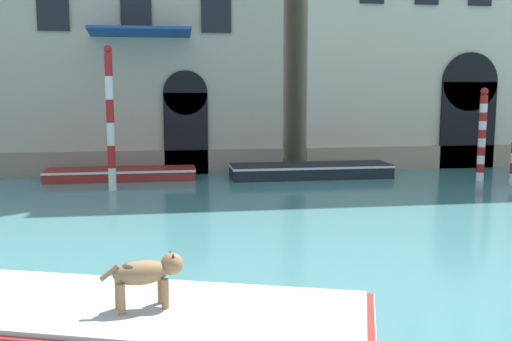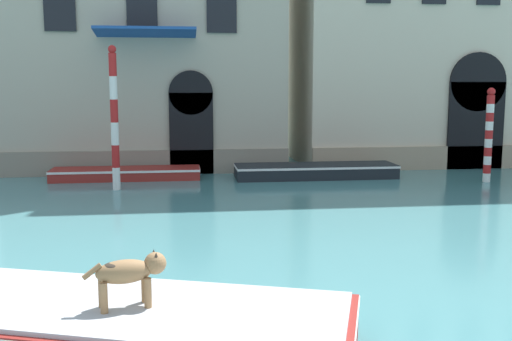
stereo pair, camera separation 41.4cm
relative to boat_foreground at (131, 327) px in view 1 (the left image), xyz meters
name	(u,v)px [view 1 (the left image)]	position (x,y,z in m)	size (l,w,h in m)	color
boat_foreground	(131,327)	(0.00, 0.00, 0.00)	(6.55, 4.13, 0.64)	maroon
dog_on_deck	(147,273)	(0.23, -0.15, 0.75)	(1.03, 0.46, 0.69)	#997047
boat_moored_near_palazzo	(121,174)	(-1.10, 14.27, -0.12)	(5.29, 1.34, 0.41)	maroon
boat_moored_far	(311,170)	(5.76, 13.78, -0.08)	(5.90, 1.58, 0.50)	black
mooring_pole_0	(110,118)	(-1.22, 12.12, 1.99)	(0.26, 0.26, 4.63)	white
mooring_pole_2	(482,134)	(11.55, 12.14, 1.32)	(0.27, 0.27, 3.29)	white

